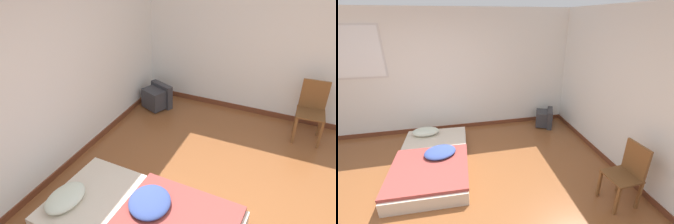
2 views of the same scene
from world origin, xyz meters
The scene contains 5 objects.
wall_back centered at (-0.02, 2.60, 1.29)m, with size 8.20×0.08×2.60m.
wall_right centered at (2.93, 0.00, 1.29)m, with size 0.08×7.54×2.60m.
mattress_bed centered at (-0.14, 1.15, 0.13)m, with size 1.24×2.09×0.35m.
crt_tv centered at (2.36, 2.21, 0.20)m, with size 0.50×0.52×0.42m.
wooden_chair centered at (2.51, -0.27, 0.52)m, with size 0.42×0.42×0.90m.
Camera 1 is at (-2.19, -0.13, 2.86)m, focal length 35.00 mm.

